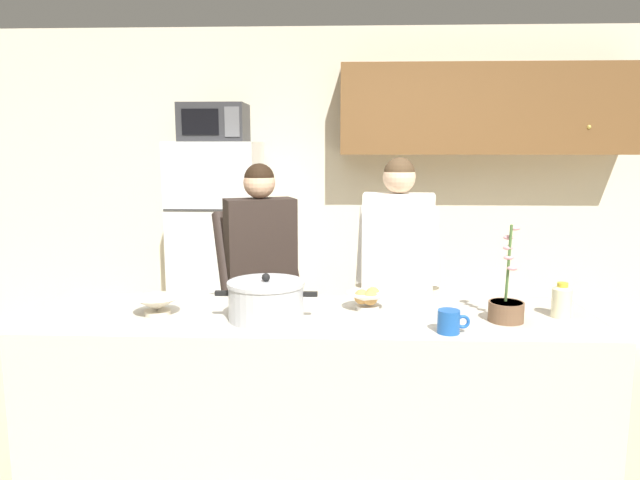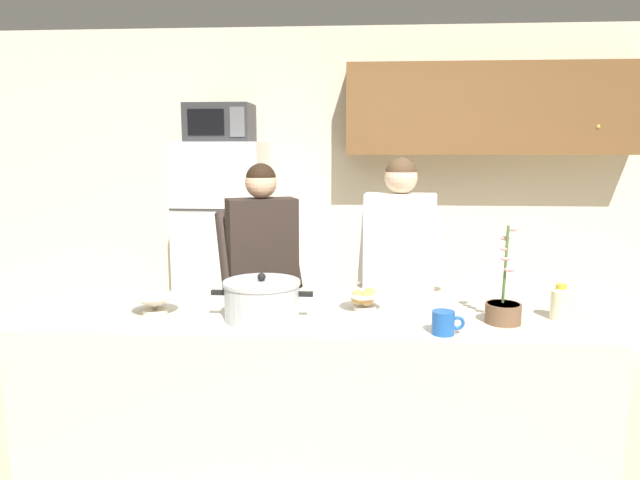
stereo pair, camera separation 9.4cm
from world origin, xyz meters
name	(u,v)px [view 1 (the left image)]	position (x,y,z in m)	size (l,w,h in m)	color
back_wall_unit	(360,175)	(0.26, 2.25, 1.44)	(6.00, 0.48, 2.60)	beige
kitchen_island	(315,411)	(0.00, 0.00, 0.46)	(2.50, 0.68, 0.92)	beige
refrigerator	(218,254)	(-0.84, 1.85, 0.85)	(0.64, 0.68, 1.70)	white
microwave	(214,123)	(-0.84, 1.83, 1.84)	(0.48, 0.37, 0.28)	#2D2D30
person_near_pot	(260,266)	(-0.36, 0.82, 0.97)	(0.58, 0.53, 1.57)	black
person_by_sink	(397,262)	(0.44, 0.85, 1.00)	(0.52, 0.45, 1.60)	black
cooking_pot	(266,300)	(-0.21, -0.09, 1.01)	(0.44, 0.33, 0.21)	silver
coffee_mug	(449,322)	(0.55, -0.24, 0.97)	(0.13, 0.09, 0.10)	#1E59B2
bread_bowl	(368,299)	(0.24, 0.09, 0.97)	(0.19, 0.19, 0.10)	white
empty_bowl	(157,305)	(-0.70, -0.03, 0.97)	(0.21, 0.21, 0.08)	beige
bottle_near_edge	(562,300)	(1.08, 0.00, 1.00)	(0.08, 0.08, 0.16)	beige
potted_orchid	(506,306)	(0.83, -0.07, 0.99)	(0.15, 0.15, 0.42)	brown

